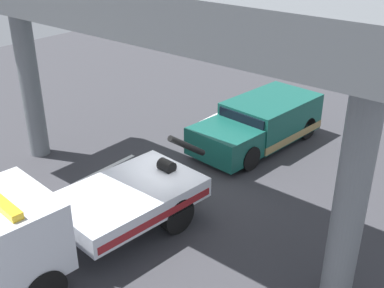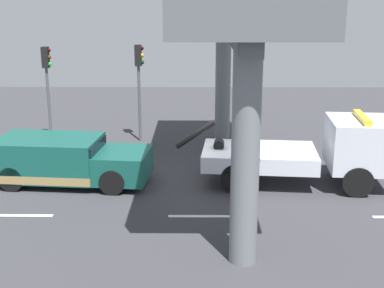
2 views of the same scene
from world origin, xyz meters
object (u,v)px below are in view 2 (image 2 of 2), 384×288
object	(u,v)px
tow_truck_white	(317,150)
traffic_light_far	(139,72)
towed_van_green	(66,161)
traffic_light_near	(47,73)

from	to	relation	value
tow_truck_white	traffic_light_far	size ratio (longest dim) A/B	1.73
towed_van_green	traffic_light_near	world-z (taller)	traffic_light_near
traffic_light_near	traffic_light_far	world-z (taller)	traffic_light_far
towed_van_green	traffic_light_far	distance (m)	6.27
tow_truck_white	towed_van_green	world-z (taller)	tow_truck_white
towed_van_green	traffic_light_far	size ratio (longest dim) A/B	1.26
traffic_light_near	traffic_light_far	size ratio (longest dim) A/B	0.98
tow_truck_white	towed_van_green	bearing A→B (deg)	179.52
traffic_light_near	towed_van_green	bearing A→B (deg)	-69.95
traffic_light_near	traffic_light_far	distance (m)	4.00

